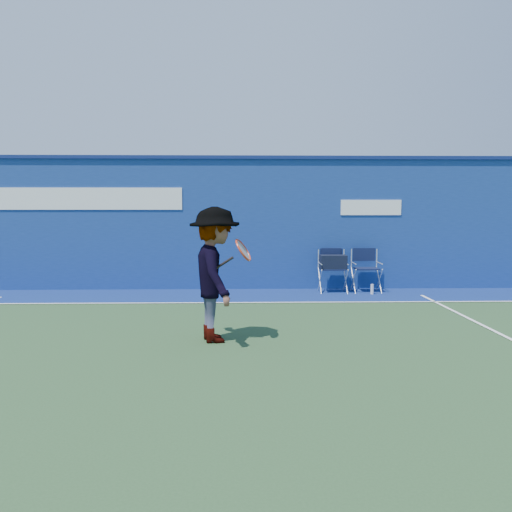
{
  "coord_description": "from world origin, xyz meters",
  "views": [
    {
      "loc": [
        0.61,
        -7.47,
        1.92
      ],
      "look_at": [
        0.88,
        2.6,
        1.0
      ],
      "focal_mm": 38.0,
      "sensor_mm": 36.0,
      "label": 1
    }
  ],
  "objects_px": {
    "directors_chair_right": "(366,278)",
    "tennis_player": "(215,274)",
    "directors_chair_left": "(333,274)",
    "water_bottle": "(372,289)"
  },
  "relations": [
    {
      "from": "directors_chair_right",
      "to": "directors_chair_left",
      "type": "bearing_deg",
      "value": -176.36
    },
    {
      "from": "directors_chair_right",
      "to": "water_bottle",
      "type": "xyz_separation_m",
      "value": [
        0.05,
        -0.37,
        -0.19
      ]
    },
    {
      "from": "directors_chair_left",
      "to": "water_bottle",
      "type": "height_order",
      "value": "directors_chair_left"
    },
    {
      "from": "water_bottle",
      "to": "tennis_player",
      "type": "height_order",
      "value": "tennis_player"
    },
    {
      "from": "directors_chair_right",
      "to": "tennis_player",
      "type": "height_order",
      "value": "tennis_player"
    },
    {
      "from": "tennis_player",
      "to": "directors_chair_left",
      "type": "bearing_deg",
      "value": 60.8
    },
    {
      "from": "directors_chair_left",
      "to": "directors_chair_right",
      "type": "bearing_deg",
      "value": 3.64
    },
    {
      "from": "directors_chair_right",
      "to": "water_bottle",
      "type": "distance_m",
      "value": 0.42
    },
    {
      "from": "water_bottle",
      "to": "directors_chair_right",
      "type": "bearing_deg",
      "value": 97.75
    },
    {
      "from": "directors_chair_left",
      "to": "tennis_player",
      "type": "xyz_separation_m",
      "value": [
        -2.42,
        -4.33,
        0.55
      ]
    }
  ]
}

